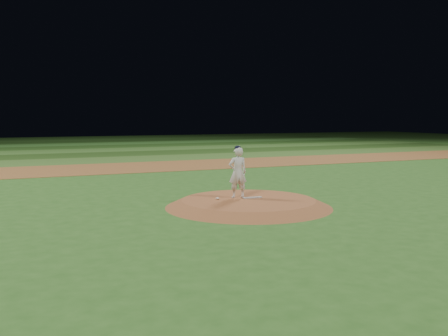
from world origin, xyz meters
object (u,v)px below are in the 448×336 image
at_px(pitchers_mound, 248,203).
at_px(pitcher_on_mound, 238,172).
at_px(pitching_rubber, 252,198).
at_px(rosin_bag, 217,198).

height_order(pitchers_mound, pitcher_on_mound, pitcher_on_mound).
height_order(pitchers_mound, pitching_rubber, pitching_rubber).
bearing_deg(rosin_bag, pitcher_on_mound, 3.47).
bearing_deg(rosin_bag, pitching_rubber, -10.44).
xyz_separation_m(pitching_rubber, pitcher_on_mound, (-0.42, 0.26, 0.85)).
bearing_deg(pitchers_mound, pitching_rubber, 37.95).
bearing_deg(pitcher_on_mound, rosin_bag, -176.53).
xyz_separation_m(pitchers_mound, pitching_rubber, (0.23, 0.18, 0.14)).
distance_m(pitchers_mound, pitcher_on_mound, 1.10).
height_order(pitching_rubber, pitcher_on_mound, pitcher_on_mound).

